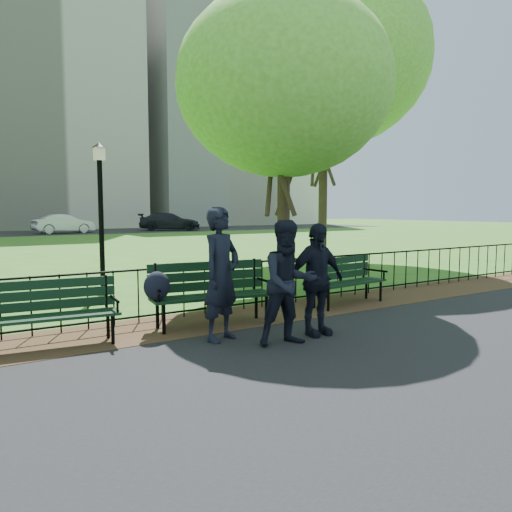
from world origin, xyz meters
TOP-DOWN VIEW (x-y plane):
  - ground at (0.00, 0.00)m, footprint 120.00×120.00m
  - asphalt_path at (0.00, -3.40)m, footprint 60.00×9.20m
  - dirt_strip at (0.00, 1.50)m, footprint 60.00×1.60m
  - iron_fence at (0.00, 2.00)m, footprint 24.06×0.06m
  - apartment_east at (26.00, 48.00)m, footprint 20.00×15.00m
  - park_bench_main at (-0.40, 1.24)m, footprint 2.14×0.86m
  - park_bench_left_a at (-2.46, 1.32)m, footprint 1.79×0.72m
  - park_bench_right_a at (2.91, 1.38)m, footprint 1.81×0.74m
  - lamppost at (-0.69, 5.09)m, footprint 0.29×0.29m
  - tree_near_e at (2.77, 3.21)m, footprint 4.67×4.67m
  - tree_mid_e at (7.97, 7.97)m, footprint 7.25×7.25m
  - person_left at (-0.37, 0.37)m, footprint 0.81×0.68m
  - person_mid at (0.28, -0.34)m, footprint 0.89×0.58m
  - person_right at (0.93, -0.13)m, footprint 0.97×0.42m
  - sedan_silver at (4.41, 33.02)m, footprint 4.43×1.98m
  - sedan_dark at (13.00, 33.48)m, footprint 5.48×3.98m

SIDE VIEW (x-z plane):
  - ground at x=0.00m, z-range 0.00..0.00m
  - asphalt_path at x=0.00m, z-range 0.00..0.01m
  - dirt_strip at x=0.00m, z-range 0.01..0.02m
  - iron_fence at x=0.00m, z-range 0.00..1.00m
  - park_bench_left_a at x=-2.46m, z-range 0.07..1.06m
  - park_bench_right_a at x=2.91m, z-range 0.07..1.07m
  - park_bench_main at x=-0.40m, z-range 0.11..1.22m
  - sedan_silver at x=4.41m, z-range 0.01..1.43m
  - sedan_dark at x=13.00m, z-range 0.01..1.49m
  - person_right at x=0.93m, z-range 0.01..1.66m
  - person_mid at x=0.28m, z-range 0.01..1.71m
  - person_left at x=-0.37m, z-range 0.01..1.89m
  - lamppost at x=-0.69m, z-range 0.15..3.40m
  - tree_near_e at x=2.77m, z-range 1.26..7.77m
  - tree_mid_e at x=7.97m, z-range 1.96..12.06m
  - apartment_east at x=26.00m, z-range 0.00..24.00m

